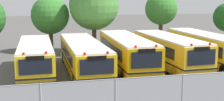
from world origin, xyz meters
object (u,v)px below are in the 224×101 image
school_bus_1 (83,55)px  school_bus_3 (168,50)px  tree_3 (160,9)px  tree_1 (50,14)px  school_bus_0 (36,57)px  school_bus_4 (207,48)px  tree_2 (94,5)px  school_bus_2 (126,52)px

school_bus_1 → school_bus_3: school_bus_3 is taller
school_bus_3 → tree_3: tree_3 is taller
school_bus_3 → tree_1: size_ratio=1.72×
school_bus_0 → school_bus_4: (14.29, 0.22, 0.11)m
tree_2 → tree_3: size_ratio=1.18×
school_bus_3 → tree_2: tree_2 is taller
school_bus_3 → tree_2: bearing=-61.2°
school_bus_4 → tree_3: (-0.25, 10.05, 2.95)m
school_bus_4 → tree_1: bearing=-36.6°
school_bus_0 → tree_3: size_ratio=1.55×
school_bus_1 → tree_3: (10.51, 10.38, 3.06)m
tree_2 → tree_3: (8.23, 2.31, -0.60)m
school_bus_2 → school_bus_4: school_bus_2 is taller
tree_1 → tree_3: tree_3 is taller
tree_1 → school_bus_1: bearing=-77.9°
school_bus_3 → tree_1: 13.90m
school_bus_1 → tree_2: (2.29, 8.07, 3.66)m
school_bus_0 → school_bus_1: size_ratio=0.87×
school_bus_1 → school_bus_4: bearing=-179.4°
school_bus_1 → school_bus_4: (10.76, 0.33, 0.11)m
school_bus_4 → tree_2: 12.01m
school_bus_2 → tree_2: bearing=-79.9°
tree_1 → tree_2: size_ratio=0.79×
school_bus_0 → tree_3: 17.66m
tree_1 → tree_2: bearing=-23.9°
school_bus_4 → school_bus_0: bearing=1.2°
school_bus_1 → tree_2: tree_2 is taller
school_bus_3 → school_bus_4: 3.71m
school_bus_2 → school_bus_3: size_ratio=1.05×
school_bus_4 → tree_2: size_ratio=1.55×
school_bus_2 → tree_2: 8.74m
school_bus_2 → tree_1: size_ratio=1.81×
school_bus_2 → school_bus_4: bearing=-177.5°
school_bus_2 → tree_3: size_ratio=1.68×
school_bus_3 → tree_1: bearing=-49.3°
school_bus_2 → school_bus_3: school_bus_2 is taller
school_bus_0 → school_bus_3: school_bus_3 is taller
school_bus_2 → tree_2: size_ratio=1.42×
school_bus_1 → school_bus_2: school_bus_2 is taller
school_bus_4 → tree_3: 10.48m
school_bus_2 → tree_1: bearing=-58.8°
school_bus_1 → school_bus_4: school_bus_4 is taller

